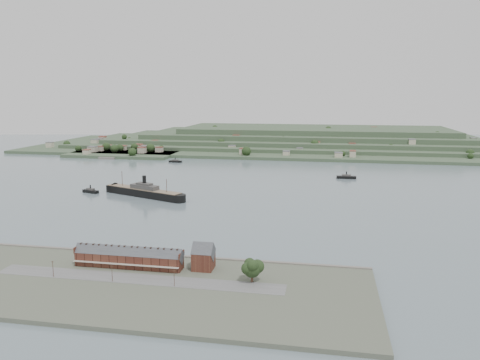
% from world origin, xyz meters
% --- Properties ---
extents(ground, '(1400.00, 1400.00, 0.00)m').
position_xyz_m(ground, '(0.00, 0.00, 0.00)').
color(ground, slate).
rests_on(ground, ground).
extents(near_shore, '(220.00, 80.00, 2.60)m').
position_xyz_m(near_shore, '(0.00, -186.75, 1.01)').
color(near_shore, '#4C5142').
rests_on(near_shore, ground).
extents(terrace_row, '(55.60, 9.80, 11.07)m').
position_xyz_m(terrace_row, '(-10.00, -168.02, 6.84)').
color(terrace_row, '#4A231A').
rests_on(terrace_row, ground).
extents(gabled_building, '(10.40, 10.18, 14.09)m').
position_xyz_m(gabled_building, '(27.50, -164.00, 8.19)').
color(gabled_building, '#4A231A').
rests_on(gabled_building, ground).
extents(far_peninsula, '(760.00, 309.00, 30.00)m').
position_xyz_m(far_peninsula, '(27.91, 393.10, 11.88)').
color(far_peninsula, '#32462F').
rests_on(far_peninsula, ground).
extents(steamship, '(86.99, 42.41, 21.91)m').
position_xyz_m(steamship, '(-70.62, -3.83, 4.04)').
color(steamship, black).
rests_on(steamship, ground).
extents(tugboat, '(16.64, 9.10, 7.25)m').
position_xyz_m(tugboat, '(-120.48, 0.25, 1.77)').
color(tugboat, black).
rests_on(tugboat, ground).
extents(ferry_west, '(16.94, 5.27, 6.29)m').
position_xyz_m(ferry_west, '(-104.72, 192.34, 1.52)').
color(ferry_west, black).
rests_on(ferry_west, ground).
extents(ferry_east, '(20.08, 5.80, 7.50)m').
position_xyz_m(ferry_east, '(107.11, 114.25, 1.81)').
color(ferry_east, black).
rests_on(ferry_east, ground).
extents(fig_tree, '(10.34, 8.95, 11.54)m').
position_xyz_m(fig_tree, '(53.99, -175.97, 9.04)').
color(fig_tree, '#462E20').
rests_on(fig_tree, ground).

